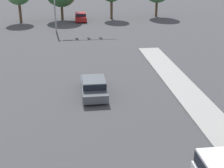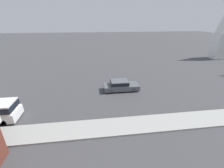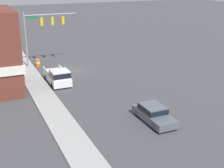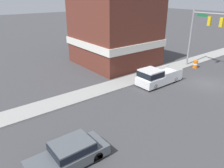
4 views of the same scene
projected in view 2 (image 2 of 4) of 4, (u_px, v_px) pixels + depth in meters
name	position (u px, v px, depth m)	size (l,w,h in m)	color
car_lead	(121.00, 85.00, 19.88)	(1.88, 4.62, 1.39)	black
church_steeple	(224.00, 28.00, 33.99)	(3.14, 3.14, 13.12)	white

